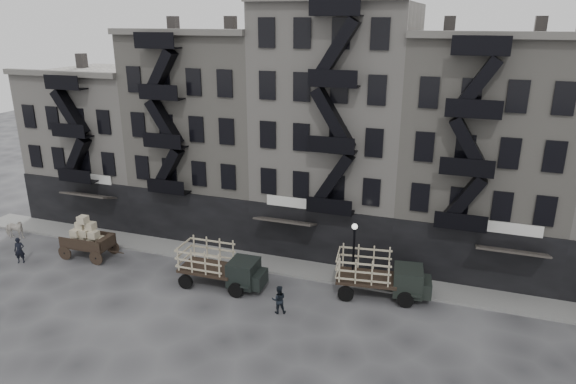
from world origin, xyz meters
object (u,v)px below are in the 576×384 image
(horse, at_px, (14,229))
(wagon, at_px, (86,234))
(pedestrian_west, at_px, (19,250))
(pedestrian_mid, at_px, (279,300))
(stake_truck_east, at_px, (380,272))
(stake_truck_west, at_px, (220,263))

(horse, xyz_separation_m, wagon, (7.43, -0.69, 0.99))
(pedestrian_west, distance_m, pedestrian_mid, 19.07)
(wagon, xyz_separation_m, pedestrian_mid, (15.30, -2.39, -0.91))
(horse, distance_m, wagon, 7.52)
(stake_truck_east, height_order, pedestrian_mid, stake_truck_east)
(stake_truck_east, xyz_separation_m, pedestrian_mid, (-5.10, -3.83, -0.75))
(horse, height_order, pedestrian_mid, pedestrian_mid)
(horse, bearing_deg, stake_truck_east, -95.98)
(stake_truck_west, bearing_deg, horse, 174.69)
(pedestrian_west, bearing_deg, stake_truck_east, -21.76)
(pedestrian_mid, bearing_deg, stake_truck_east, -165.82)
(wagon, bearing_deg, stake_truck_east, 3.04)
(wagon, relative_size, stake_truck_east, 0.63)
(horse, distance_m, stake_truck_west, 18.22)
(wagon, relative_size, stake_truck_west, 0.67)
(wagon, xyz_separation_m, stake_truck_east, (20.41, 1.45, -0.16))
(stake_truck_east, xyz_separation_m, pedestrian_west, (-24.17, -3.77, -0.68))
(stake_truck_west, bearing_deg, pedestrian_mid, -21.97)
(pedestrian_mid, bearing_deg, wagon, -31.58)
(horse, bearing_deg, pedestrian_west, -136.96)
(stake_truck_west, xyz_separation_m, stake_truck_east, (9.68, 2.09, 0.03))
(stake_truck_east, relative_size, pedestrian_mid, 3.41)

